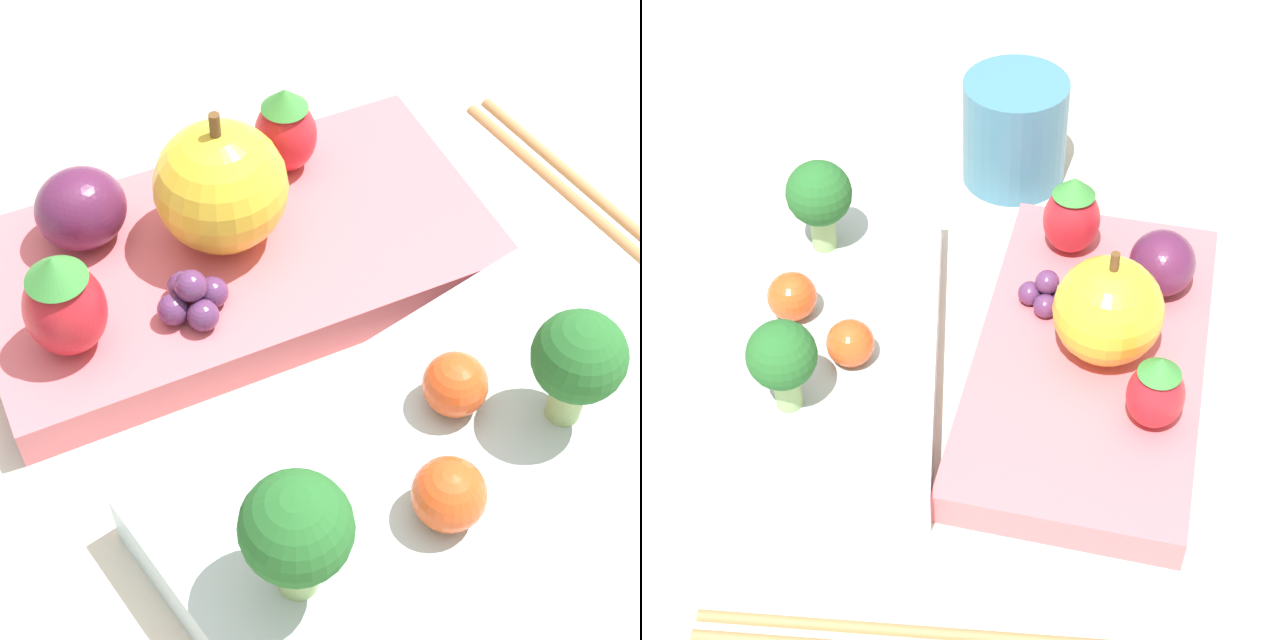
{
  "view_description": "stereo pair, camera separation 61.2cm",
  "coord_description": "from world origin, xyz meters",
  "views": [
    {
      "loc": [
        0.14,
        0.23,
        0.37
      ],
      "look_at": [
        -0.0,
        -0.0,
        0.04
      ],
      "focal_mm": 60.0,
      "sensor_mm": 36.0,
      "label": 1
    },
    {
      "loc": [
        -0.4,
        -0.05,
        0.44
      ],
      "look_at": [
        -0.0,
        -0.0,
        0.04
      ],
      "focal_mm": 60.0,
      "sensor_mm": 36.0,
      "label": 2
    }
  ],
  "objects": [
    {
      "name": "ground_plane",
      "position": [
        0.0,
        0.0,
        0.0
      ],
      "size": [
        4.0,
        4.0,
        0.0
      ],
      "primitive_type": "plane",
      "color": "beige"
    },
    {
      "name": "bento_box_savoury",
      "position": [
        -0.01,
        0.07,
        0.01
      ],
      "size": [
        0.23,
        0.14,
        0.03
      ],
      "color": "silver",
      "rests_on": "ground_plane"
    },
    {
      "name": "bento_box_fruit",
      "position": [
        0.0,
        -0.07,
        0.01
      ],
      "size": [
        0.24,
        0.15,
        0.02
      ],
      "color": "#DB6670",
      "rests_on": "ground_plane"
    },
    {
      "name": "broccoli_floret_0",
      "position": [
        -0.06,
        0.08,
        0.06
      ],
      "size": [
        0.04,
        0.04,
        0.05
      ],
      "color": "#93B770",
      "rests_on": "bento_box_savoury"
    },
    {
      "name": "broccoli_floret_1",
      "position": [
        0.06,
        0.09,
        0.06
      ],
      "size": [
        0.04,
        0.04,
        0.06
      ],
      "color": "#93B770",
      "rests_on": "bento_box_savoury"
    },
    {
      "name": "cherry_tomato_0",
      "position": [
        -0.0,
        0.09,
        0.04
      ],
      "size": [
        0.03,
        0.03,
        0.03
      ],
      "color": "#DB4C1E",
      "rests_on": "bento_box_savoury"
    },
    {
      "name": "cherry_tomato_1",
      "position": [
        -0.03,
        0.05,
        0.04
      ],
      "size": [
        0.03,
        0.03,
        0.03
      ],
      "color": "#DB4C1E",
      "rests_on": "bento_box_savoury"
    },
    {
      "name": "apple",
      "position": [
        -0.0,
        -0.08,
        0.05
      ],
      "size": [
        0.06,
        0.06,
        0.07
      ],
      "color": "gold",
      "rests_on": "bento_box_fruit"
    },
    {
      "name": "strawberry_0",
      "position": [
        -0.05,
        -0.1,
        0.04
      ],
      "size": [
        0.03,
        0.03,
        0.05
      ],
      "color": "red",
      "rests_on": "bento_box_fruit"
    },
    {
      "name": "strawberry_1",
      "position": [
        0.08,
        -0.06,
        0.05
      ],
      "size": [
        0.03,
        0.03,
        0.05
      ],
      "color": "red",
      "rests_on": "bento_box_fruit"
    },
    {
      "name": "plum",
      "position": [
        0.05,
        -0.11,
        0.04
      ],
      "size": [
        0.04,
        0.04,
        0.04
      ],
      "color": "#511E42",
      "rests_on": "bento_box_fruit"
    },
    {
      "name": "grape_cluster",
      "position": [
        0.03,
        -0.05,
        0.03
      ],
      "size": [
        0.03,
        0.03,
        0.02
      ],
      "color": "#562D5B",
      "rests_on": "bento_box_fruit"
    },
    {
      "name": "drinking_cup",
      "position": [
        0.18,
        -0.02,
        0.04
      ],
      "size": [
        0.07,
        0.07,
        0.07
      ],
      "color": "teal",
      "rests_on": "ground_plane"
    },
    {
      "name": "chopsticks_pair",
      "position": [
        -0.17,
        -0.01,
        0.0
      ],
      "size": [
        0.02,
        0.21,
        0.01
      ],
      "color": "#A37547",
      "rests_on": "ground_plane"
    }
  ]
}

